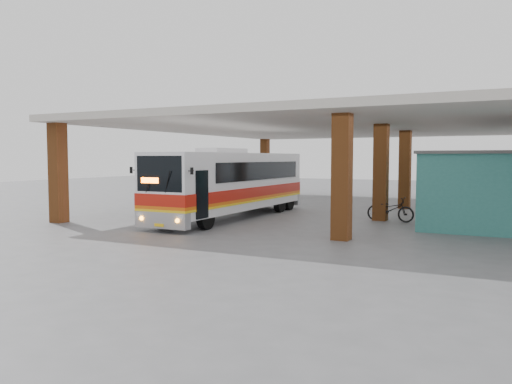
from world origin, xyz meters
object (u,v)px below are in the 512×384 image
Objects in this scene: motorcycle at (390,209)px; pedestrian at (342,209)px; coach_bus at (232,184)px; red_chair at (432,207)px.

motorcycle is 4.60m from pedestrian.
pedestrian is at bearing -22.44° from coach_bus.
red_chair is at bearing -100.77° from pedestrian.
red_chair is (8.26, 5.67, -1.24)m from coach_bus.
motorcycle is at bearing 15.86° from coach_bus.
red_chair is (1.29, 3.73, -0.17)m from motorcycle.
coach_bus is at bearing 109.64° from motorcycle.
motorcycle is 3.95m from red_chair.
coach_bus reaches higher than pedestrian.
coach_bus is at bearing -154.98° from red_chair.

